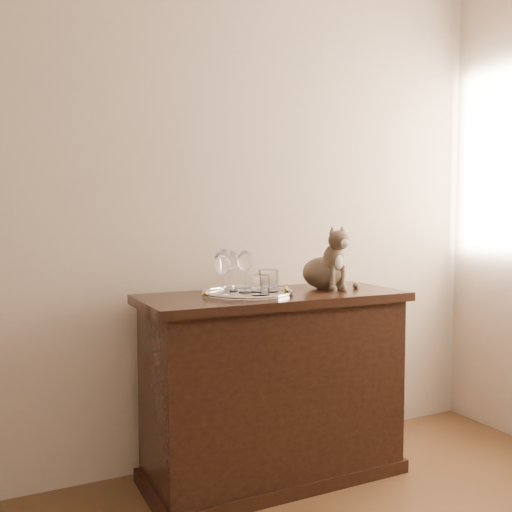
{
  "coord_description": "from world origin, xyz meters",
  "views": [
    {
      "loc": [
        -0.59,
        -0.31,
        1.2
      ],
      "look_at": [
        0.52,
        1.95,
        1.02
      ],
      "focal_mm": 40.0,
      "sensor_mm": 36.0,
      "label": 1
    }
  ],
  "objects_px": {
    "cat": "(324,257)",
    "wine_glass_c": "(222,275)",
    "sideboard": "(273,386)",
    "wine_glass_b": "(231,271)",
    "wine_glass_a": "(223,271)",
    "tumbler_b": "(261,285)",
    "tray": "(247,294)",
    "wine_glass_d": "(245,272)",
    "tumbler_c": "(269,281)"
  },
  "relations": [
    {
      "from": "wine_glass_b",
      "to": "wine_glass_d",
      "type": "relative_size",
      "value": 0.98
    },
    {
      "from": "wine_glass_c",
      "to": "wine_glass_d",
      "type": "relative_size",
      "value": 0.92
    },
    {
      "from": "tumbler_b",
      "to": "cat",
      "type": "distance_m",
      "value": 0.43
    },
    {
      "from": "wine_glass_a",
      "to": "tray",
      "type": "bearing_deg",
      "value": -34.8
    },
    {
      "from": "tray",
      "to": "wine_glass_b",
      "type": "relative_size",
      "value": 2.17
    },
    {
      "from": "wine_glass_b",
      "to": "wine_glass_c",
      "type": "distance_m",
      "value": 0.13
    },
    {
      "from": "tray",
      "to": "wine_glass_d",
      "type": "distance_m",
      "value": 0.1
    },
    {
      "from": "wine_glass_b",
      "to": "wine_glass_d",
      "type": "height_order",
      "value": "wine_glass_d"
    },
    {
      "from": "tray",
      "to": "cat",
      "type": "xyz_separation_m",
      "value": [
        0.42,
        0.04,
        0.15
      ]
    },
    {
      "from": "wine_glass_b",
      "to": "cat",
      "type": "xyz_separation_m",
      "value": [
        0.46,
        -0.06,
        0.05
      ]
    },
    {
      "from": "sideboard",
      "to": "wine_glass_d",
      "type": "relative_size",
      "value": 6.39
    },
    {
      "from": "tray",
      "to": "tumbler_c",
      "type": "height_order",
      "value": "tumbler_c"
    },
    {
      "from": "sideboard",
      "to": "tumbler_b",
      "type": "relative_size",
      "value": 13.65
    },
    {
      "from": "wine_glass_c",
      "to": "wine_glass_a",
      "type": "bearing_deg",
      "value": 63.89
    },
    {
      "from": "wine_glass_d",
      "to": "tumbler_b",
      "type": "relative_size",
      "value": 2.14
    },
    {
      "from": "wine_glass_d",
      "to": "tumbler_c",
      "type": "distance_m",
      "value": 0.12
    },
    {
      "from": "wine_glass_b",
      "to": "tumbler_c",
      "type": "height_order",
      "value": "wine_glass_b"
    },
    {
      "from": "wine_glass_d",
      "to": "wine_glass_b",
      "type": "bearing_deg",
      "value": 113.68
    },
    {
      "from": "wine_glass_a",
      "to": "wine_glass_d",
      "type": "xyz_separation_m",
      "value": [
        0.09,
        -0.04,
        -0.0
      ]
    },
    {
      "from": "wine_glass_b",
      "to": "tray",
      "type": "bearing_deg",
      "value": -71.08
    },
    {
      "from": "wine_glass_a",
      "to": "tumbler_b",
      "type": "relative_size",
      "value": 2.21
    },
    {
      "from": "sideboard",
      "to": "tray",
      "type": "relative_size",
      "value": 3.0
    },
    {
      "from": "sideboard",
      "to": "wine_glass_c",
      "type": "xyz_separation_m",
      "value": [
        -0.25,
        0.01,
        0.52
      ]
    },
    {
      "from": "cat",
      "to": "sideboard",
      "type": "bearing_deg",
      "value": -174.05
    },
    {
      "from": "wine_glass_c",
      "to": "sideboard",
      "type": "bearing_deg",
      "value": -1.34
    },
    {
      "from": "tumbler_b",
      "to": "tumbler_c",
      "type": "relative_size",
      "value": 0.88
    },
    {
      "from": "tray",
      "to": "tumbler_b",
      "type": "bearing_deg",
      "value": -75.4
    },
    {
      "from": "wine_glass_d",
      "to": "wine_glass_a",
      "type": "bearing_deg",
      "value": 155.57
    },
    {
      "from": "wine_glass_c",
      "to": "tumbler_b",
      "type": "bearing_deg",
      "value": -31.41
    },
    {
      "from": "cat",
      "to": "wine_glass_c",
      "type": "bearing_deg",
      "value": -178.34
    },
    {
      "from": "wine_glass_c",
      "to": "wine_glass_d",
      "type": "distance_m",
      "value": 0.12
    },
    {
      "from": "wine_glass_c",
      "to": "tumbler_c",
      "type": "xyz_separation_m",
      "value": [
        0.22,
        -0.0,
        -0.04
      ]
    },
    {
      "from": "tray",
      "to": "tumbler_b",
      "type": "distance_m",
      "value": 0.1
    },
    {
      "from": "sideboard",
      "to": "tumbler_b",
      "type": "bearing_deg",
      "value": -142.75
    },
    {
      "from": "tumbler_b",
      "to": "tumbler_c",
      "type": "bearing_deg",
      "value": 45.75
    },
    {
      "from": "sideboard",
      "to": "wine_glass_b",
      "type": "height_order",
      "value": "wine_glass_b"
    },
    {
      "from": "wine_glass_d",
      "to": "cat",
      "type": "distance_m",
      "value": 0.43
    },
    {
      "from": "wine_glass_c",
      "to": "tumbler_b",
      "type": "height_order",
      "value": "wine_glass_c"
    },
    {
      "from": "wine_glass_a",
      "to": "wine_glass_b",
      "type": "distance_m",
      "value": 0.07
    },
    {
      "from": "tray",
      "to": "wine_glass_d",
      "type": "height_order",
      "value": "wine_glass_d"
    },
    {
      "from": "wine_glass_c",
      "to": "tumbler_c",
      "type": "distance_m",
      "value": 0.23
    },
    {
      "from": "tumbler_c",
      "to": "cat",
      "type": "xyz_separation_m",
      "value": [
        0.32,
        0.04,
        0.09
      ]
    },
    {
      "from": "wine_glass_a",
      "to": "cat",
      "type": "bearing_deg",
      "value": -2.73
    },
    {
      "from": "sideboard",
      "to": "tumbler_b",
      "type": "distance_m",
      "value": 0.5
    },
    {
      "from": "sideboard",
      "to": "tumbler_c",
      "type": "bearing_deg",
      "value": 169.24
    },
    {
      "from": "sideboard",
      "to": "tumbler_b",
      "type": "height_order",
      "value": "tumbler_b"
    },
    {
      "from": "wine_glass_c",
      "to": "cat",
      "type": "distance_m",
      "value": 0.55
    },
    {
      "from": "sideboard",
      "to": "cat",
      "type": "distance_m",
      "value": 0.65
    },
    {
      "from": "tumbler_b",
      "to": "tumbler_c",
      "type": "distance_m",
      "value": 0.12
    },
    {
      "from": "wine_glass_a",
      "to": "tumbler_c",
      "type": "height_order",
      "value": "wine_glass_a"
    }
  ]
}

